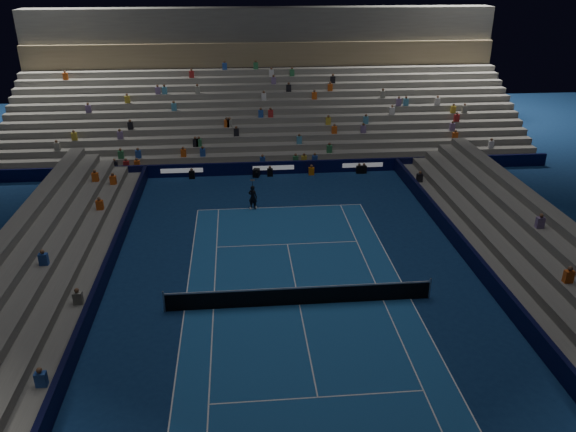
# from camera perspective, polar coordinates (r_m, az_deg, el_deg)

# --- Properties ---
(ground) EXTENTS (90.00, 90.00, 0.00)m
(ground) POSITION_cam_1_polar(r_m,az_deg,el_deg) (27.66, 1.15, -8.90)
(ground) COLOR navy
(ground) RESTS_ON ground
(court_surface) EXTENTS (10.97, 23.77, 0.01)m
(court_surface) POSITION_cam_1_polar(r_m,az_deg,el_deg) (27.66, 1.15, -8.89)
(court_surface) COLOR #1A5193
(court_surface) RESTS_ON ground
(sponsor_barrier_far) EXTENTS (44.00, 0.25, 1.00)m
(sponsor_barrier_far) POSITION_cam_1_polar(r_m,az_deg,el_deg) (44.09, -1.49, 4.87)
(sponsor_barrier_far) COLOR #080932
(sponsor_barrier_far) RESTS_ON ground
(sponsor_barrier_east) EXTENTS (0.25, 37.00, 1.00)m
(sponsor_barrier_east) POSITION_cam_1_polar(r_m,az_deg,el_deg) (29.93, 20.08, -6.63)
(sponsor_barrier_east) COLOR black
(sponsor_barrier_east) RESTS_ON ground
(sponsor_barrier_west) EXTENTS (0.25, 37.00, 1.00)m
(sponsor_barrier_west) POSITION_cam_1_polar(r_m,az_deg,el_deg) (28.16, -19.10, -8.55)
(sponsor_barrier_west) COLOR black
(sponsor_barrier_west) RESTS_ON ground
(grandstand_main) EXTENTS (44.00, 15.20, 11.20)m
(grandstand_main) POSITION_cam_1_polar(r_m,az_deg,el_deg) (52.31, -2.23, 11.25)
(grandstand_main) COLOR slate
(grandstand_main) RESTS_ON ground
(grandstand_east) EXTENTS (5.00, 37.00, 2.50)m
(grandstand_east) POSITION_cam_1_polar(r_m,az_deg,el_deg) (31.33, 25.97, -5.40)
(grandstand_east) COLOR slate
(grandstand_east) RESTS_ON ground
(grandstand_west) EXTENTS (5.00, 37.00, 2.50)m
(grandstand_west) POSITION_cam_1_polar(r_m,az_deg,el_deg) (29.01, -25.92, -7.79)
(grandstand_west) COLOR slate
(grandstand_west) RESTS_ON ground
(tennis_net) EXTENTS (12.90, 0.10, 1.10)m
(tennis_net) POSITION_cam_1_polar(r_m,az_deg,el_deg) (27.39, 1.16, -8.01)
(tennis_net) COLOR #B2B2B7
(tennis_net) RESTS_ON ground
(tennis_player) EXTENTS (0.71, 0.61, 1.66)m
(tennis_player) POSITION_cam_1_polar(r_m,az_deg,el_deg) (37.66, -3.55, 1.89)
(tennis_player) COLOR black
(tennis_player) RESTS_ON ground
(broadcast_camera) EXTENTS (0.58, 0.97, 0.61)m
(broadcast_camera) POSITION_cam_1_polar(r_m,az_deg,el_deg) (43.59, -3.20, 4.35)
(broadcast_camera) COLOR black
(broadcast_camera) RESTS_ON ground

